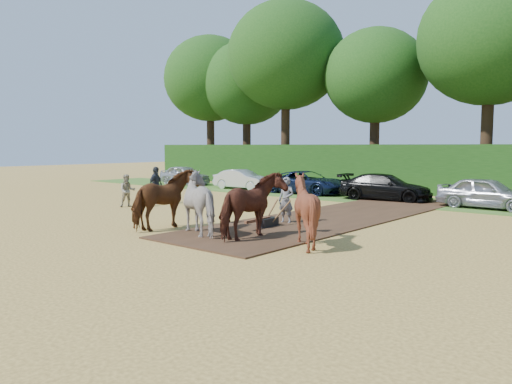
{
  "coord_description": "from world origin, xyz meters",
  "views": [
    {
      "loc": [
        12.14,
        -10.91,
        2.93
      ],
      "look_at": [
        1.52,
        1.54,
        1.4
      ],
      "focal_mm": 35.0,
      "sensor_mm": 36.0,
      "label": 1
    }
  ],
  "objects_px": {
    "spectator_far": "(156,185)",
    "spectator_near": "(127,191)",
    "parked_cars": "(391,188)",
    "plough_team": "(231,204)"
  },
  "relations": [
    {
      "from": "spectator_near",
      "to": "spectator_far",
      "type": "relative_size",
      "value": 0.83
    },
    {
      "from": "spectator_near",
      "to": "plough_team",
      "type": "xyz_separation_m",
      "value": [
        9.05,
        -2.41,
        0.26
      ]
    },
    {
      "from": "parked_cars",
      "to": "spectator_near",
      "type": "bearing_deg",
      "value": -128.05
    },
    {
      "from": "spectator_near",
      "to": "parked_cars",
      "type": "relative_size",
      "value": 0.04
    },
    {
      "from": "plough_team",
      "to": "parked_cars",
      "type": "height_order",
      "value": "plough_team"
    },
    {
      "from": "spectator_far",
      "to": "parked_cars",
      "type": "relative_size",
      "value": 0.05
    },
    {
      "from": "spectator_near",
      "to": "parked_cars",
      "type": "distance_m",
      "value": 13.58
    },
    {
      "from": "spectator_far",
      "to": "spectator_near",
      "type": "bearing_deg",
      "value": 162.66
    },
    {
      "from": "spectator_near",
      "to": "parked_cars",
      "type": "bearing_deg",
      "value": -7.0
    },
    {
      "from": "plough_team",
      "to": "spectator_far",
      "type": "bearing_deg",
      "value": 155.51
    }
  ]
}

